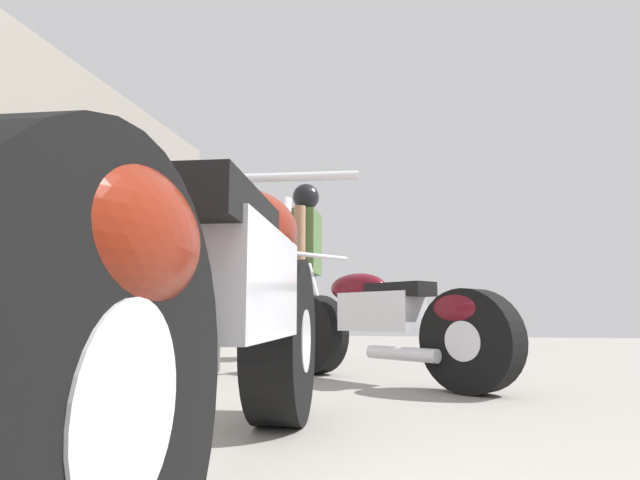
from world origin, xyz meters
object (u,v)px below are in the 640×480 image
object	(u,v)px
motorcycle_black_naked	(385,324)
mechanic_with_helmet	(202,251)
motorcycle_maroon_cruiser	(225,317)
mechanic_in_blue	(306,252)

from	to	relation	value
motorcycle_black_naked	mechanic_with_helmet	xyz separation A→B (m)	(-1.53, 0.38, 0.58)
motorcycle_maroon_cruiser	mechanic_in_blue	bearing A→B (deg)	100.31
motorcycle_black_naked	mechanic_with_helmet	distance (m)	1.68
motorcycle_maroon_cruiser	mechanic_in_blue	xyz separation A→B (m)	(-0.70, 3.85, 0.65)
mechanic_in_blue	motorcycle_black_naked	bearing A→B (deg)	-59.94
motorcycle_maroon_cruiser	motorcycle_black_naked	distance (m)	2.23
motorcycle_maroon_cruiser	mechanic_with_helmet	size ratio (longest dim) A/B	1.39
motorcycle_maroon_cruiser	motorcycle_black_naked	world-z (taller)	motorcycle_maroon_cruiser
motorcycle_maroon_cruiser	motorcycle_black_naked	bearing A→B (deg)	83.73
motorcycle_black_naked	mechanic_in_blue	size ratio (longest dim) A/B	0.94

